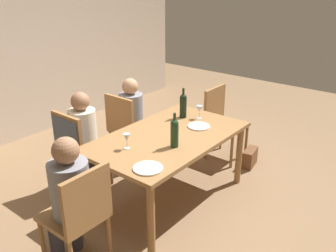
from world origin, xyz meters
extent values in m
plane|color=#846647|center=(0.00, 0.00, 0.00)|extent=(10.00, 10.00, 0.00)
cube|color=beige|center=(0.00, 2.69, 1.35)|extent=(6.40, 0.12, 2.70)
cube|color=olive|center=(0.00, 0.00, 0.72)|extent=(1.65, 0.98, 0.04)
cylinder|color=olive|center=(-0.75, -0.42, 0.35)|extent=(0.07, 0.07, 0.70)
cylinder|color=olive|center=(0.75, -0.42, 0.35)|extent=(0.07, 0.07, 0.70)
cylinder|color=olive|center=(-0.75, 0.42, 0.35)|extent=(0.07, 0.07, 0.70)
cylinder|color=olive|center=(0.75, 0.42, 0.35)|extent=(0.07, 0.07, 0.70)
cylinder|color=olive|center=(0.56, 1.06, 0.22)|extent=(0.04, 0.04, 0.44)
cylinder|color=olive|center=(0.56, 0.68, 0.22)|extent=(0.04, 0.04, 0.44)
cylinder|color=olive|center=(0.18, 1.06, 0.22)|extent=(0.04, 0.04, 0.44)
cylinder|color=olive|center=(0.18, 0.68, 0.22)|extent=(0.04, 0.04, 0.44)
cube|color=olive|center=(0.37, 0.87, 0.46)|extent=(0.44, 0.44, 0.04)
cube|color=olive|center=(0.17, 0.87, 0.70)|extent=(0.04, 0.44, 0.44)
cylinder|color=olive|center=(-0.18, 1.06, 0.22)|extent=(0.04, 0.04, 0.44)
cylinder|color=olive|center=(-0.18, 0.68, 0.22)|extent=(0.04, 0.04, 0.44)
cylinder|color=olive|center=(-0.56, 1.06, 0.22)|extent=(0.04, 0.04, 0.44)
cylinder|color=olive|center=(-0.56, 0.68, 0.22)|extent=(0.04, 0.04, 0.44)
cube|color=olive|center=(-0.37, 0.87, 0.46)|extent=(0.44, 0.44, 0.04)
cube|color=olive|center=(-0.57, 0.87, 0.70)|extent=(0.04, 0.44, 0.44)
cube|color=#4C5B75|center=(-0.57, 0.87, 0.72)|extent=(0.07, 0.40, 0.31)
cylinder|color=olive|center=(-1.39, 0.19, 0.22)|extent=(0.04, 0.04, 0.44)
cylinder|color=olive|center=(-1.01, 0.19, 0.22)|extent=(0.04, 0.04, 0.44)
cylinder|color=olive|center=(-1.01, -0.19, 0.22)|extent=(0.04, 0.04, 0.44)
cube|color=olive|center=(-1.20, 0.00, 0.46)|extent=(0.44, 0.44, 0.04)
cube|color=olive|center=(-1.20, -0.20, 0.70)|extent=(0.44, 0.04, 0.44)
cylinder|color=olive|center=(1.39, -0.19, 0.22)|extent=(0.04, 0.04, 0.44)
cylinder|color=olive|center=(1.01, -0.19, 0.22)|extent=(0.04, 0.04, 0.44)
cylinder|color=olive|center=(1.39, 0.19, 0.22)|extent=(0.04, 0.04, 0.44)
cylinder|color=olive|center=(1.01, 0.19, 0.22)|extent=(0.04, 0.04, 0.44)
cube|color=olive|center=(1.20, 0.00, 0.46)|extent=(0.44, 0.44, 0.04)
cube|color=olive|center=(1.20, 0.20, 0.70)|extent=(0.44, 0.04, 0.44)
cylinder|color=#33333D|center=(0.51, 0.96, 0.23)|extent=(0.11, 0.11, 0.46)
cylinder|color=#33333D|center=(0.51, 0.78, 0.23)|extent=(0.11, 0.11, 0.46)
cylinder|color=gray|center=(0.37, 0.87, 0.68)|extent=(0.29, 0.29, 0.44)
sphere|color=tan|center=(0.37, 0.87, 1.00)|extent=(0.19, 0.19, 0.19)
cylinder|color=#33333D|center=(-0.23, 0.96, 0.23)|extent=(0.11, 0.11, 0.46)
cylinder|color=#33333D|center=(-0.23, 0.78, 0.23)|extent=(0.11, 0.11, 0.46)
cylinder|color=beige|center=(-0.37, 0.87, 0.69)|extent=(0.30, 0.30, 0.45)
sphere|color=#996B4C|center=(-0.37, 0.87, 1.01)|extent=(0.20, 0.20, 0.20)
cylinder|color=#33333D|center=(-1.30, 0.14, 0.23)|extent=(0.11, 0.11, 0.46)
cylinder|color=#33333D|center=(-1.11, 0.14, 0.23)|extent=(0.11, 0.11, 0.46)
cylinder|color=gray|center=(-1.20, 0.00, 0.70)|extent=(0.31, 0.31, 0.47)
sphere|color=#996B4C|center=(-1.20, 0.00, 1.04)|extent=(0.21, 0.21, 0.21)
cylinder|color=black|center=(0.49, 0.18, 0.85)|extent=(0.08, 0.08, 0.22)
sphere|color=black|center=(0.49, 0.18, 0.97)|extent=(0.08, 0.08, 0.08)
cylinder|color=black|center=(0.49, 0.18, 1.03)|extent=(0.03, 0.03, 0.10)
cylinder|color=#19381E|center=(-0.16, -0.21, 0.85)|extent=(0.08, 0.08, 0.22)
sphere|color=#19381E|center=(-0.16, -0.21, 0.97)|extent=(0.08, 0.08, 0.08)
cylinder|color=#19381E|center=(-0.16, -0.21, 1.03)|extent=(0.03, 0.03, 0.09)
cylinder|color=silver|center=(-0.47, 0.11, 0.74)|extent=(0.06, 0.06, 0.00)
cylinder|color=silver|center=(-0.47, 0.11, 0.78)|extent=(0.01, 0.01, 0.07)
cone|color=silver|center=(-0.47, 0.11, 0.85)|extent=(0.07, 0.07, 0.07)
cylinder|color=silver|center=(0.58, 0.02, 0.74)|extent=(0.06, 0.06, 0.00)
cylinder|color=silver|center=(0.58, 0.02, 0.78)|extent=(0.01, 0.01, 0.07)
cone|color=silver|center=(0.58, 0.02, 0.85)|extent=(0.07, 0.07, 0.07)
cylinder|color=silver|center=(-0.64, -0.30, 0.75)|extent=(0.25, 0.25, 0.01)
cylinder|color=white|center=(0.37, -0.12, 0.75)|extent=(0.24, 0.24, 0.01)
cube|color=brown|center=(1.20, -0.35, 0.11)|extent=(0.30, 0.17, 0.22)
camera|label=1|loc=(-2.60, -2.08, 2.23)|focal=39.03mm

